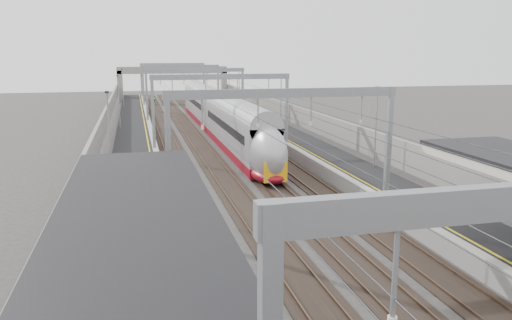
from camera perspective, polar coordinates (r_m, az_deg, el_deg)
platform_left at (r=49.60m, az=-13.60°, el=1.35°), size 4.00×120.00×1.00m
platform_right at (r=52.09m, az=4.28°, el=2.15°), size 4.00×120.00×1.00m
tracks at (r=50.31m, az=-4.43°, el=1.27°), size 11.40×140.00×0.20m
overhead_line at (r=56.07m, az=-5.65°, el=8.64°), size 13.00×140.00×6.60m
overbridge at (r=104.18m, az=-9.48°, el=9.62°), size 22.00×2.20×6.90m
wall_left at (r=49.53m, az=-17.36°, el=2.41°), size 0.30×120.00×3.20m
wall_right at (r=52.98m, az=7.60°, el=3.45°), size 0.30×120.00×3.20m
train at (r=56.70m, az=-4.06°, el=4.58°), size 2.68×48.87×4.24m
signal_green at (r=72.54m, az=-11.58°, el=6.26°), size 0.32×0.32×3.48m
signal_red_near at (r=71.79m, az=-4.78°, el=6.40°), size 0.32×0.32×3.48m
signal_red_far at (r=77.25m, az=-3.76°, el=6.82°), size 0.32×0.32×3.48m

